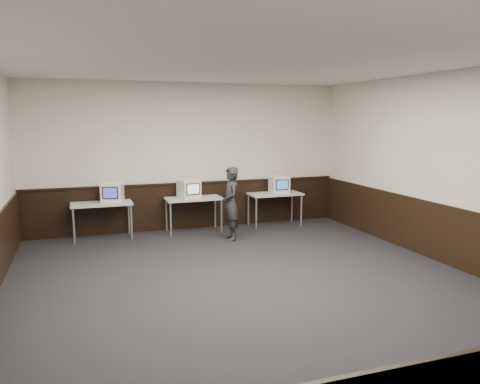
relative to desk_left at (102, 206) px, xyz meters
The scene contains 14 objects.
floor 4.13m from the desk_left, 62.18° to the right, with size 8.00×8.00×0.00m, color black.
ceiling 4.79m from the desk_left, 62.18° to the right, with size 8.00×8.00×0.00m, color white.
back_wall 2.15m from the desk_left, 11.89° to the left, with size 7.00×7.00×0.00m, color beige.
right_wall 6.56m from the desk_left, 33.69° to the right, with size 8.00×8.00×0.00m, color beige.
wainscot_back 1.95m from the desk_left, 11.31° to the left, with size 6.98×0.04×1.00m, color black.
wainscot_right 6.48m from the desk_left, 33.79° to the right, with size 0.04×7.98×1.00m, color black.
wainscot_rail 1.96m from the desk_left, 10.73° to the left, with size 6.98×0.06×0.04m, color black.
desk_left is the anchor object (origin of this frame).
desk_center 1.90m from the desk_left, ahead, with size 1.20×0.60×0.75m.
desk_right 3.80m from the desk_left, ahead, with size 1.20×0.60×0.75m.
emac_left 0.35m from the desk_left, ahead, with size 0.50×0.52×0.41m.
emac_center 1.82m from the desk_left, ahead, with size 0.48×0.50×0.40m.
emac_right 3.89m from the desk_left, ahead, with size 0.43×0.46×0.40m.
person 2.61m from the desk_left, 20.16° to the right, with size 0.54×0.35×1.48m, color #24252A.
Camera 1 is at (-2.28, -6.08, 2.43)m, focal length 35.00 mm.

